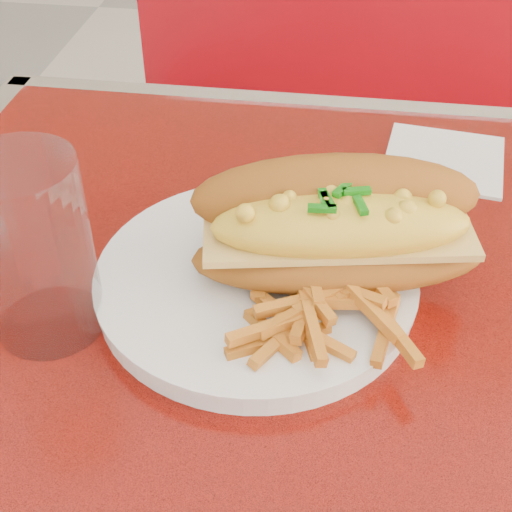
# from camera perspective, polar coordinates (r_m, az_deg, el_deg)

# --- Properties ---
(diner_table) EXTENTS (1.23, 0.83, 0.77)m
(diner_table) POSITION_cam_1_polar(r_m,az_deg,el_deg) (0.76, 16.80, -14.81)
(diner_table) COLOR red
(diner_table) RESTS_ON ground
(booth_bench_far) EXTENTS (1.20, 0.51, 0.90)m
(booth_bench_far) POSITION_cam_1_polar(r_m,az_deg,el_deg) (1.56, 12.16, 2.59)
(booth_bench_far) COLOR maroon
(booth_bench_far) RESTS_ON ground
(dinner_plate) EXTENTS (0.36, 0.36, 0.02)m
(dinner_plate) POSITION_cam_1_polar(r_m,az_deg,el_deg) (0.64, 0.00, -1.97)
(dinner_plate) COLOR white
(dinner_plate) RESTS_ON diner_table
(mac_hoagie) EXTENTS (0.27, 0.17, 0.11)m
(mac_hoagie) POSITION_cam_1_polar(r_m,az_deg,el_deg) (0.61, 6.56, 2.39)
(mac_hoagie) COLOR #9E5A19
(mac_hoagie) RESTS_ON dinner_plate
(fries_pile) EXTENTS (0.15, 0.14, 0.04)m
(fries_pile) POSITION_cam_1_polar(r_m,az_deg,el_deg) (0.59, 5.58, -2.75)
(fries_pile) COLOR orange
(fries_pile) RESTS_ON dinner_plate
(fork) EXTENTS (0.07, 0.12, 0.00)m
(fork) POSITION_cam_1_polar(r_m,az_deg,el_deg) (0.63, 5.62, -2.07)
(fork) COLOR silver
(fork) RESTS_ON dinner_plate
(gravy_ramekin) EXTENTS (0.09, 0.09, 0.04)m
(gravy_ramekin) POSITION_cam_1_polar(r_m,az_deg,el_deg) (0.68, 6.58, 2.14)
(gravy_ramekin) COLOR white
(gravy_ramekin) RESTS_ON diner_table
(sauce_cup_left) EXTENTS (0.06, 0.06, 0.03)m
(sauce_cup_left) POSITION_cam_1_polar(r_m,az_deg,el_deg) (0.76, 6.55, 5.47)
(sauce_cup_left) COLOR black
(sauce_cup_left) RESTS_ON diner_table
(water_tumbler) EXTENTS (0.12, 0.12, 0.16)m
(water_tumbler) POSITION_cam_1_polar(r_m,az_deg,el_deg) (0.59, -17.28, 0.48)
(water_tumbler) COLOR #ADCCDE
(water_tumbler) RESTS_ON diner_table
(paper_napkin) EXTENTS (0.15, 0.15, 0.00)m
(paper_napkin) POSITION_cam_1_polar(r_m,az_deg,el_deg) (0.85, 14.81, 7.50)
(paper_napkin) COLOR white
(paper_napkin) RESTS_ON diner_table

